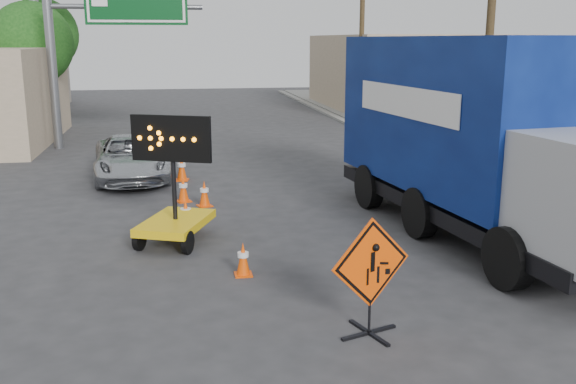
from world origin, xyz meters
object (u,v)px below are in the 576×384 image
object	(u,v)px
construction_sign	(371,274)
box_truck	(477,147)
arrow_board	(175,214)
pickup_truck	(131,158)

from	to	relation	value
construction_sign	box_truck	distance (m)	6.14
construction_sign	box_truck	world-z (taller)	box_truck
box_truck	arrow_board	bearing A→B (deg)	169.00
arrow_board	pickup_truck	distance (m)	7.11
construction_sign	box_truck	xyz separation A→B (m)	(3.88, 4.64, 1.04)
arrow_board	box_truck	world-z (taller)	box_truck
arrow_board	pickup_truck	bearing A→B (deg)	123.59
arrow_board	box_truck	xyz separation A→B (m)	(6.71, -0.46, 1.37)
pickup_truck	box_truck	xyz separation A→B (m)	(8.04, -7.44, 1.32)
construction_sign	pickup_truck	distance (m)	12.78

